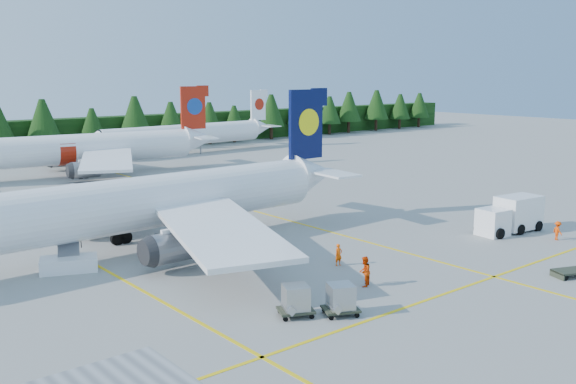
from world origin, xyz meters
TOP-DOWN VIEW (x-y plane):
  - ground at (0.00, 0.00)m, footprint 320.00×320.00m
  - taxi_stripe_a at (-14.00, 20.00)m, footprint 0.25×120.00m
  - taxi_stripe_b at (6.00, 20.00)m, footprint 0.25×120.00m
  - taxi_stripe_cross at (0.00, -6.00)m, footprint 80.00×0.25m
  - treeline_hedge at (0.00, 82.00)m, footprint 220.00×4.00m
  - airliner_navy at (-12.19, 15.40)m, footprint 42.26×34.76m
  - airliner_red at (-1.20, 55.70)m, footprint 40.86×33.44m
  - airliner_far_right at (23.68, 67.49)m, footprint 36.72×5.54m
  - airstairs at (-15.93, 14.13)m, footprint 4.54×5.90m
  - service_truck at (18.08, 0.41)m, footprint 6.65×3.04m
  - uld_pair at (-8.14, -3.64)m, footprint 4.60×3.74m
  - crew_a at (-0.43, 2.71)m, footprint 0.63×0.45m
  - crew_b at (-2.34, -1.72)m, footprint 1.22×1.13m
  - crew_c at (18.80, -3.68)m, footprint 0.70×0.79m

SIDE VIEW (x-z plane):
  - ground at x=0.00m, z-range 0.00..0.00m
  - taxi_stripe_a at x=-14.00m, z-range 0.00..0.01m
  - taxi_stripe_b at x=6.00m, z-range 0.00..0.01m
  - taxi_stripe_cross at x=0.00m, z-range 0.00..0.01m
  - airstairs at x=-15.93m, z-range -0.98..2.50m
  - crew_c at x=18.80m, z-range 0.00..1.60m
  - crew_a at x=-0.43m, z-range 0.00..1.61m
  - crew_b at x=-2.34m, z-range 0.00..2.01m
  - uld_pair at x=-8.14m, z-range 0.27..1.82m
  - service_truck at x=18.08m, z-range -0.02..3.09m
  - treeline_hedge at x=0.00m, z-range 0.00..6.00m
  - airliner_far_right at x=23.68m, z-range -1.99..8.68m
  - airliner_red at x=-1.20m, z-range -2.37..9.53m
  - airliner_navy at x=-12.19m, z-range -2.45..9.84m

